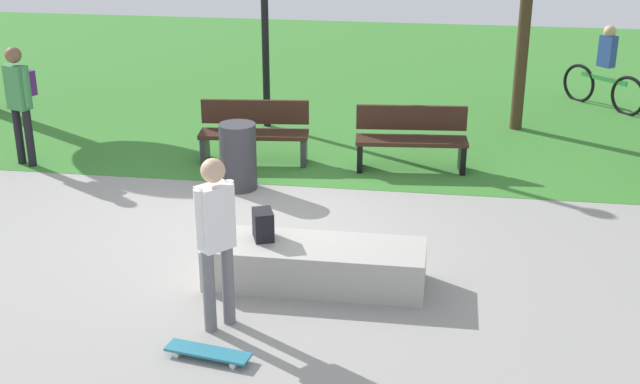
{
  "coord_description": "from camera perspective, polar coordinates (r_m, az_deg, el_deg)",
  "views": [
    {
      "loc": [
        2.29,
        -9.5,
        4.25
      ],
      "look_at": [
        1.03,
        -1.15,
        0.92
      ],
      "focal_mm": 47.82,
      "sensor_mm": 36.0,
      "label": 1
    }
  ],
  "objects": [
    {
      "name": "ground_plane",
      "position": [
        10.66,
        -4.57,
        -2.06
      ],
      "size": [
        28.0,
        28.0,
        0.0
      ],
      "primitive_type": "plane",
      "color": "gray"
    },
    {
      "name": "grass_lawn",
      "position": [
        17.82,
        0.96,
        7.75
      ],
      "size": [
        26.6,
        12.68,
        0.01
      ],
      "primitive_type": "cube",
      "color": "#387A2D",
      "rests_on": "ground_plane"
    },
    {
      "name": "concrete_ledge",
      "position": [
        9.06,
        -0.32,
        -4.85
      ],
      "size": [
        2.32,
        0.76,
        0.46
      ],
      "primitive_type": "cube",
      "color": "#A8A59E",
      "rests_on": "ground_plane"
    },
    {
      "name": "backpack_on_ledge",
      "position": [
        9.05,
        -3.83,
        -2.2
      ],
      "size": [
        0.29,
        0.33,
        0.32
      ],
      "primitive_type": "cube",
      "rotation": [
        0.0,
        0.0,
        5.07
      ],
      "color": "black",
      "rests_on": "concrete_ledge"
    },
    {
      "name": "skater_performing_trick",
      "position": [
        7.98,
        -6.99,
        -2.61
      ],
      "size": [
        0.36,
        0.37,
        1.72
      ],
      "color": "slate",
      "rests_on": "ground_plane"
    },
    {
      "name": "skateboard_by_ledge",
      "position": [
        7.92,
        -7.51,
        -10.58
      ],
      "size": [
        0.82,
        0.34,
        0.08
      ],
      "color": "teal",
      "rests_on": "ground_plane"
    },
    {
      "name": "park_bench_near_lamppost",
      "position": [
        12.64,
        -4.41,
        4.1
      ],
      "size": [
        1.64,
        0.64,
        0.91
      ],
      "color": "#331E14",
      "rests_on": "ground_plane"
    },
    {
      "name": "park_bench_far_right",
      "position": [
        12.38,
        6.13,
        3.67
      ],
      "size": [
        1.64,
        0.61,
        0.91
      ],
      "color": "#331E14",
      "rests_on": "ground_plane"
    },
    {
      "name": "trash_bin",
      "position": [
        11.62,
        -5.5,
        2.38
      ],
      "size": [
        0.5,
        0.5,
        0.92
      ],
      "primitive_type": "cylinder",
      "color": "#333338",
      "rests_on": "ground_plane"
    },
    {
      "name": "pedestrian_with_backpack",
      "position": [
        13.06,
        -19.45,
        6.16
      ],
      "size": [
        0.41,
        0.42,
        1.76
      ],
      "color": "black",
      "rests_on": "ground_plane"
    },
    {
      "name": "cyclist_on_bicycle",
      "position": [
        16.24,
        18.51,
        7.55
      ],
      "size": [
        1.26,
        1.4,
        1.52
      ],
      "color": "black",
      "rests_on": "ground_plane"
    }
  ]
}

